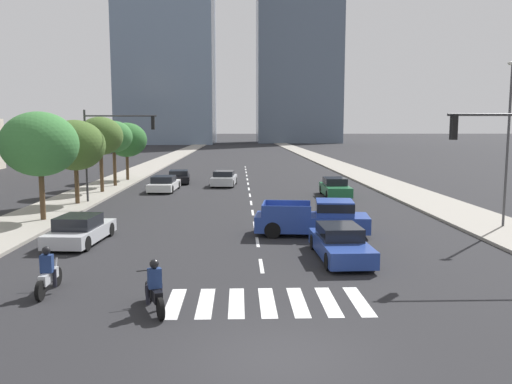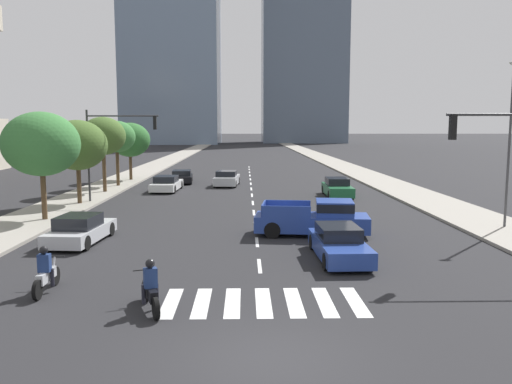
{
  "view_description": "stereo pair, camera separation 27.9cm",
  "coord_description": "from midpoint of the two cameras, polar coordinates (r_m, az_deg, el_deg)",
  "views": [
    {
      "loc": [
        -0.81,
        -10.84,
        5.09
      ],
      "look_at": [
        0.0,
        13.73,
        2.0
      ],
      "focal_mm": 36.26,
      "sensor_mm": 36.0,
      "label": 1
    },
    {
      "loc": [
        -0.53,
        -10.85,
        5.09
      ],
      "look_at": [
        0.0,
        13.73,
        2.0
      ],
      "focal_mm": 36.26,
      "sensor_mm": 36.0,
      "label": 2
    }
  ],
  "objects": [
    {
      "name": "sedan_silver_1",
      "position": [
        24.11,
        -18.49,
        -3.99
      ],
      "size": [
        2.14,
        4.53,
        1.27
      ],
      "rotation": [
        0.0,
        0.0,
        1.49
      ],
      "color": "#B7BABF",
      "rests_on": "ground"
    },
    {
      "name": "motorcycle_lead",
      "position": [
        14.91,
        -11.06,
        -10.56
      ],
      "size": [
        1.03,
        2.05,
        1.49
      ],
      "rotation": [
        0.0,
        0.0,
        1.94
      ],
      "color": "black",
      "rests_on": "ground"
    },
    {
      "name": "sidewalk_west",
      "position": [
        42.72,
        -16.84,
        0.11
      ],
      "size": [
        4.0,
        260.0,
        0.15
      ],
      "primitive_type": "cube",
      "color": "gray",
      "rests_on": "ground"
    },
    {
      "name": "traffic_signal_far",
      "position": [
        35.72,
        -15.18,
        5.7
      ],
      "size": [
        5.03,
        0.28,
        6.08
      ],
      "color": "#333335",
      "rests_on": "sidewalk_west"
    },
    {
      "name": "street_lamp_east",
      "position": [
        28.39,
        26.48,
        5.86
      ],
      "size": [
        0.5,
        0.24,
        8.11
      ],
      "color": "#3F3F42",
      "rests_on": "sidewalk_east"
    },
    {
      "name": "street_tree_third",
      "position": [
        41.33,
        -16.33,
        5.93
      ],
      "size": [
        3.42,
        3.42,
        5.73
      ],
      "color": "#4C3823",
      "rests_on": "sidewalk_west"
    },
    {
      "name": "sedan_green_3",
      "position": [
        38.66,
        9.16,
        0.44
      ],
      "size": [
        1.88,
        4.69,
        1.36
      ],
      "rotation": [
        0.0,
        0.0,
        -1.59
      ],
      "color": "#1E6038",
      "rests_on": "ground"
    },
    {
      "name": "street_tree_nearest",
      "position": [
        29.8,
        -22.36,
        4.9
      ],
      "size": [
        4.03,
        4.03,
        5.77
      ],
      "color": "#4C3823",
      "rests_on": "sidewalk_west"
    },
    {
      "name": "street_tree_fifth",
      "position": [
        50.29,
        -13.59,
        5.61
      ],
      "size": [
        3.78,
        3.78,
        5.37
      ],
      "color": "#4C3823",
      "rests_on": "sidewalk_west"
    },
    {
      "name": "sedan_white_5",
      "position": [
        42.04,
        -9.64,
        0.89
      ],
      "size": [
        2.1,
        4.87,
        1.23
      ],
      "rotation": [
        0.0,
        0.0,
        1.53
      ],
      "color": "silver",
      "rests_on": "ground"
    },
    {
      "name": "sedan_silver_2",
      "position": [
        45.16,
        -3.07,
        1.47
      ],
      "size": [
        2.24,
        4.37,
        1.33
      ],
      "rotation": [
        0.0,
        0.0,
        1.49
      ],
      "color": "#B7BABF",
      "rests_on": "ground"
    },
    {
      "name": "motorcycle_trailing",
      "position": [
        17.36,
        -21.73,
        -8.4
      ],
      "size": [
        0.7,
        2.08,
        1.49
      ],
      "rotation": [
        0.0,
        0.0,
        1.58
      ],
      "color": "black",
      "rests_on": "ground"
    },
    {
      "name": "street_tree_second",
      "position": [
        35.43,
        -18.89,
        4.9
      ],
      "size": [
        3.82,
        3.82,
        5.42
      ],
      "color": "#4C3823",
      "rests_on": "sidewalk_west"
    },
    {
      "name": "sedan_black_4",
      "position": [
        48.09,
        -8.03,
        1.67
      ],
      "size": [
        2.28,
        4.86,
        1.17
      ],
      "rotation": [
        0.0,
        0.0,
        1.66
      ],
      "color": "black",
      "rests_on": "ground"
    },
    {
      "name": "crosswalk_near",
      "position": [
        15.45,
        1.35,
        -12.05
      ],
      "size": [
        5.85,
        2.63,
        0.01
      ],
      "color": "silver",
      "rests_on": "ground"
    },
    {
      "name": "sedan_blue_0",
      "position": [
        20.43,
        9.51,
        -5.65
      ],
      "size": [
        1.87,
        4.7,
        1.29
      ],
      "rotation": [
        0.0,
        0.0,
        -1.54
      ],
      "color": "navy",
      "rests_on": "ground"
    },
    {
      "name": "pickup_truck",
      "position": [
        24.64,
        7.1,
        -2.89
      ],
      "size": [
        5.51,
        2.62,
        1.67
      ],
      "rotation": [
        0.0,
        0.0,
        -0.12
      ],
      "color": "navy",
      "rests_on": "ground"
    },
    {
      "name": "street_tree_fourth",
      "position": [
        45.42,
        -14.95,
        5.89
      ],
      "size": [
        3.13,
        3.13,
        5.48
      ],
      "color": "#4C3823",
      "rests_on": "sidewalk_west"
    },
    {
      "name": "ground_plane",
      "position": [
        11.99,
        2.19,
        -17.94
      ],
      "size": [
        800.0,
        800.0,
        0.0
      ],
      "primitive_type": "plane",
      "color": "#232326"
    },
    {
      "name": "sidewalk_east",
      "position": [
        43.1,
        16.1,
        0.2
      ],
      "size": [
        4.0,
        260.0,
        0.15
      ],
      "primitive_type": "cube",
      "color": "gray",
      "rests_on": "ground"
    },
    {
      "name": "lane_divider_center",
      "position": [
        42.88,
        -0.33,
        0.35
      ],
      "size": [
        0.14,
        50.0,
        0.01
      ],
      "color": "silver",
      "rests_on": "ground"
    }
  ]
}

